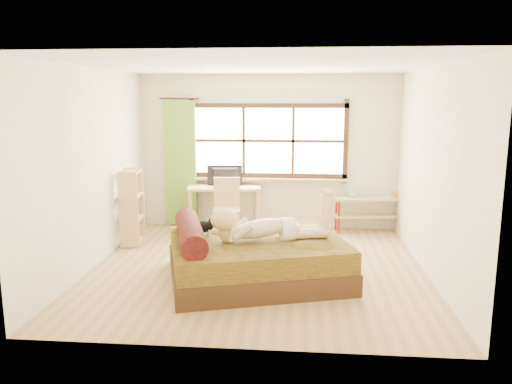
# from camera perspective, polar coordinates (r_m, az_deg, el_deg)

# --- Properties ---
(floor) EXTENTS (4.50, 4.50, 0.00)m
(floor) POSITION_cam_1_polar(r_m,az_deg,el_deg) (6.91, 0.18, -8.66)
(floor) COLOR #9E754C
(floor) RESTS_ON ground
(ceiling) EXTENTS (4.50, 4.50, 0.00)m
(ceiling) POSITION_cam_1_polar(r_m,az_deg,el_deg) (6.53, 0.19, 14.29)
(ceiling) COLOR white
(ceiling) RESTS_ON wall_back
(wall_back) EXTENTS (4.50, 0.00, 4.50)m
(wall_back) POSITION_cam_1_polar(r_m,az_deg,el_deg) (8.81, 1.42, 4.58)
(wall_back) COLOR silver
(wall_back) RESTS_ON floor
(wall_front) EXTENTS (4.50, 0.00, 4.50)m
(wall_front) POSITION_cam_1_polar(r_m,az_deg,el_deg) (4.38, -2.31, -1.72)
(wall_front) COLOR silver
(wall_front) RESTS_ON floor
(wall_left) EXTENTS (0.00, 4.50, 4.50)m
(wall_left) POSITION_cam_1_polar(r_m,az_deg,el_deg) (7.14, -18.15, 2.59)
(wall_left) COLOR silver
(wall_left) RESTS_ON floor
(wall_right) EXTENTS (0.00, 4.50, 4.50)m
(wall_right) POSITION_cam_1_polar(r_m,az_deg,el_deg) (6.78, 19.50, 2.10)
(wall_right) COLOR silver
(wall_right) RESTS_ON floor
(window) EXTENTS (2.80, 0.16, 1.46)m
(window) POSITION_cam_1_polar(r_m,az_deg,el_deg) (8.77, 1.42, 5.59)
(window) COLOR #FFEDBF
(window) RESTS_ON wall_back
(curtain) EXTENTS (0.55, 0.10, 2.20)m
(curtain) POSITION_cam_1_polar(r_m,az_deg,el_deg) (8.95, -8.60, 3.26)
(curtain) COLOR #478724
(curtain) RESTS_ON wall_back
(bed) EXTENTS (2.56, 2.27, 0.82)m
(bed) POSITION_cam_1_polar(r_m,az_deg,el_deg) (6.41, -0.36, -7.46)
(bed) COLOR black
(bed) RESTS_ON floor
(woman) EXTENTS (1.57, 0.84, 0.65)m
(woman) POSITION_cam_1_polar(r_m,az_deg,el_deg) (6.21, 1.46, -2.61)
(woman) COLOR #D5AE89
(woman) RESTS_ON bed
(kitten) EXTENTS (0.35, 0.22, 0.26)m
(kitten) POSITION_cam_1_polar(r_m,az_deg,el_deg) (6.51, -6.15, -3.80)
(kitten) COLOR black
(kitten) RESTS_ON bed
(desk) EXTENTS (1.30, 0.70, 0.78)m
(desk) POSITION_cam_1_polar(r_m,az_deg,el_deg) (8.70, -3.63, -0.00)
(desk) COLOR tan
(desk) RESTS_ON floor
(monitor) EXTENTS (0.62, 0.15, 0.35)m
(monitor) POSITION_cam_1_polar(r_m,az_deg,el_deg) (8.70, -3.60, 1.87)
(monitor) COLOR black
(monitor) RESTS_ON desk
(chair) EXTENTS (0.48, 0.48, 0.98)m
(chair) POSITION_cam_1_polar(r_m,az_deg,el_deg) (8.36, -3.37, -1.37)
(chair) COLOR tan
(chair) RESTS_ON floor
(pipe_shelf) EXTENTS (1.23, 0.44, 0.68)m
(pipe_shelf) POSITION_cam_1_polar(r_m,az_deg,el_deg) (8.85, 12.92, -1.62)
(pipe_shelf) COLOR tan
(pipe_shelf) RESTS_ON floor
(cup) EXTENTS (0.12, 0.12, 0.09)m
(cup) POSITION_cam_1_polar(r_m,az_deg,el_deg) (8.77, 10.95, -0.30)
(cup) COLOR gray
(cup) RESTS_ON pipe_shelf
(book) EXTENTS (0.20, 0.26, 0.02)m
(book) POSITION_cam_1_polar(r_m,az_deg,el_deg) (8.84, 14.17, -0.57)
(book) COLOR gray
(book) RESTS_ON pipe_shelf
(bookshelf) EXTENTS (0.35, 0.55, 1.18)m
(bookshelf) POSITION_cam_1_polar(r_m,az_deg,el_deg) (8.11, -14.03, -1.65)
(bookshelf) COLOR tan
(bookshelf) RESTS_ON floor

